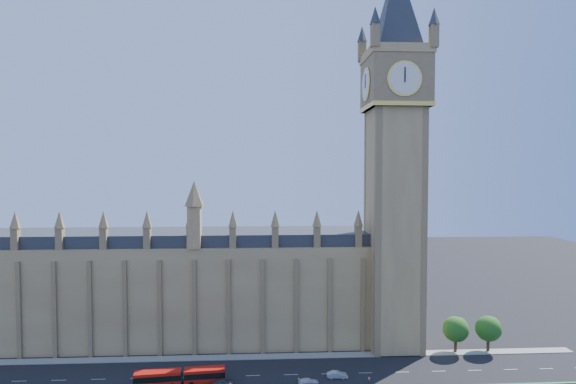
{
  "coord_description": "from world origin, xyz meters",
  "views": [
    {
      "loc": [
        6.44,
        -93.23,
        42.7
      ],
      "look_at": [
        11.92,
        10.0,
        38.39
      ],
      "focal_mm": 28.0,
      "sensor_mm": 36.0,
      "label": 1
    }
  ],
  "objects_px": {
    "car_grey": "(223,383)",
    "car_silver": "(337,375)",
    "car_white": "(308,382)",
    "red_bus": "(180,377)"
  },
  "relations": [
    {
      "from": "car_grey",
      "to": "car_silver",
      "type": "distance_m",
      "value": 23.67
    },
    {
      "from": "car_silver",
      "to": "car_white",
      "type": "relative_size",
      "value": 1.01
    },
    {
      "from": "red_bus",
      "to": "car_white",
      "type": "relative_size",
      "value": 4.35
    },
    {
      "from": "car_silver",
      "to": "car_grey",
      "type": "bearing_deg",
      "value": 98.99
    },
    {
      "from": "red_bus",
      "to": "car_white",
      "type": "distance_m",
      "value": 25.93
    },
    {
      "from": "car_grey",
      "to": "car_white",
      "type": "distance_m",
      "value": 17.27
    },
    {
      "from": "red_bus",
      "to": "car_silver",
      "type": "height_order",
      "value": "red_bus"
    },
    {
      "from": "red_bus",
      "to": "car_white",
      "type": "bearing_deg",
      "value": -8.46
    },
    {
      "from": "car_grey",
      "to": "car_white",
      "type": "height_order",
      "value": "car_grey"
    },
    {
      "from": "car_grey",
      "to": "car_silver",
      "type": "height_order",
      "value": "car_grey"
    }
  ]
}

